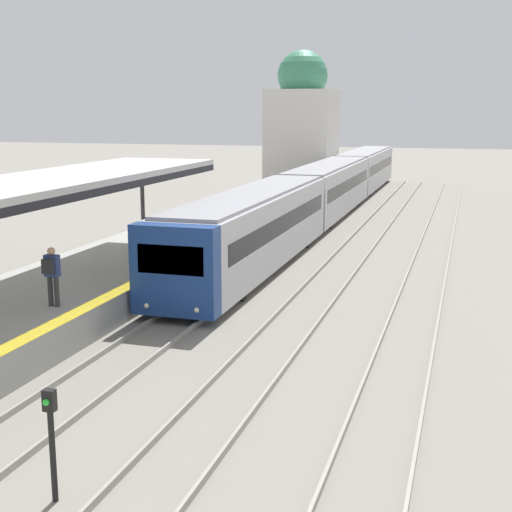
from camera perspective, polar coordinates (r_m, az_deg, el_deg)
person_on_platform at (r=20.30m, az=-16.03°, el=-1.22°), size 0.40×0.40×1.66m
train_near at (r=43.31m, az=5.72°, el=5.48°), size 2.68×47.15×3.11m
signal_post_near at (r=12.23m, az=-16.06°, el=-13.47°), size 0.20×0.21×1.94m
distant_domed_building at (r=52.68m, az=3.70°, el=10.07°), size 4.68×4.68×10.53m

